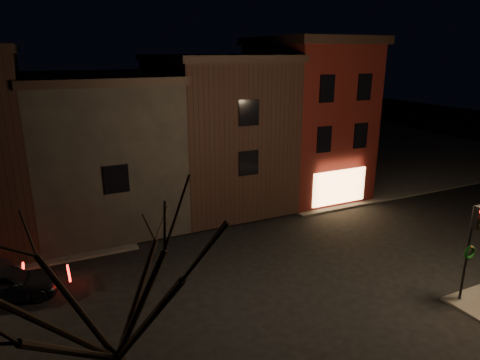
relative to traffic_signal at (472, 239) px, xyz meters
name	(u,v)px	position (x,y,z in m)	size (l,w,h in m)	color
ground	(272,272)	(-5.60, 5.51, -2.81)	(120.00, 120.00, 0.00)	black
sidewalk_far_right	(342,146)	(14.40, 25.51, -2.75)	(30.00, 30.00, 0.12)	#2D2B28
corner_building	(306,116)	(2.40, 14.98, 2.59)	(6.50, 8.50, 10.50)	#4F110E
row_building_a	(214,129)	(-4.10, 16.01, 2.03)	(7.30, 10.30, 9.40)	black
row_building_b	(100,147)	(-11.35, 16.01, 1.53)	(7.80, 10.30, 8.40)	black
traffic_signal	(472,239)	(0.00, 0.00, 0.00)	(0.58, 0.38, 4.05)	black
bare_tree_left	(109,270)	(-13.60, -1.49, 2.63)	(5.60, 5.60, 7.50)	black
parked_car_a	(2,284)	(-16.60, 8.25, -2.09)	(1.69, 4.21, 1.44)	black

